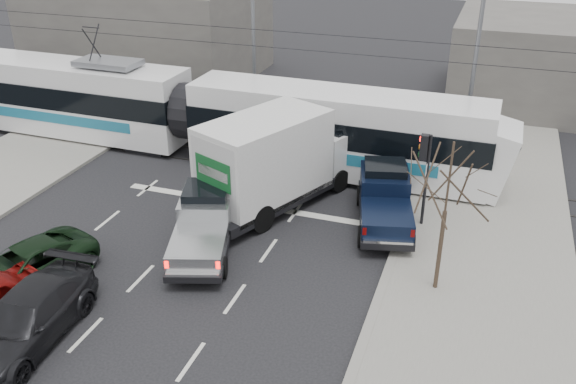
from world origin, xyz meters
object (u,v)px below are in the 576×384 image
(navy_pickup, at_px, (385,197))
(green_car, at_px, (25,266))
(silver_pickup, at_px, (205,220))
(box_truck, at_px, (277,161))
(dark_car, at_px, (27,319))
(traffic_signal, at_px, (425,161))
(street_lamp_near, at_px, (472,50))
(tram, at_px, (190,113))
(bare_tree, at_px, (449,185))
(street_lamp_far, at_px, (250,24))

(navy_pickup, bearing_deg, green_car, -156.30)
(silver_pickup, relative_size, navy_pickup, 1.06)
(box_truck, xyz_separation_m, dark_car, (-3.79, -10.21, -1.16))
(traffic_signal, relative_size, green_car, 0.78)
(street_lamp_near, bearing_deg, green_car, -128.78)
(tram, distance_m, navy_pickup, 10.87)
(street_lamp_near, distance_m, box_truck, 10.46)
(traffic_signal, relative_size, silver_pickup, 0.63)
(navy_pickup, bearing_deg, box_truck, 165.07)
(bare_tree, relative_size, silver_pickup, 0.88)
(tram, distance_m, dark_car, 14.13)
(street_lamp_near, height_order, navy_pickup, street_lamp_near)
(bare_tree, xyz_separation_m, traffic_signal, (-1.13, 4.00, -1.05))
(traffic_signal, bearing_deg, silver_pickup, -151.68)
(traffic_signal, height_order, silver_pickup, traffic_signal)
(traffic_signal, distance_m, box_truck, 5.79)
(green_car, height_order, dark_car, dark_car)
(street_lamp_near, distance_m, navy_pickup, 8.84)
(tram, bearing_deg, dark_car, -81.10)
(street_lamp_near, relative_size, street_lamp_far, 1.00)
(street_lamp_far, bearing_deg, traffic_signal, -41.72)
(street_lamp_far, height_order, dark_car, street_lamp_far)
(street_lamp_far, relative_size, dark_car, 1.77)
(green_car, bearing_deg, tram, 108.50)
(box_truck, height_order, navy_pickup, box_truck)
(traffic_signal, xyz_separation_m, street_lamp_far, (-10.66, 9.50, 2.37))
(street_lamp_far, bearing_deg, box_truck, -62.52)
(bare_tree, distance_m, tram, 14.91)
(street_lamp_far, relative_size, tram, 0.32)
(street_lamp_far, height_order, green_car, street_lamp_far)
(tram, height_order, silver_pickup, tram)
(tram, bearing_deg, bare_tree, -30.70)
(silver_pickup, bearing_deg, navy_pickup, 15.19)
(silver_pickup, relative_size, box_truck, 0.71)
(box_truck, bearing_deg, silver_pickup, -85.50)
(street_lamp_near, bearing_deg, traffic_signal, -96.41)
(traffic_signal, bearing_deg, box_truck, 179.67)
(dark_car, bearing_deg, silver_pickup, 65.25)
(street_lamp_far, distance_m, tram, 6.58)
(tram, bearing_deg, silver_pickup, -58.89)
(street_lamp_far, xyz_separation_m, navy_pickup, (9.32, -9.55, -4.06))
(street_lamp_near, relative_size, box_truck, 1.12)
(traffic_signal, height_order, street_lamp_far, street_lamp_far)
(box_truck, bearing_deg, tram, 170.70)
(silver_pickup, distance_m, dark_car, 6.83)
(street_lamp_near, relative_size, dark_car, 1.77)
(street_lamp_near, xyz_separation_m, navy_pickup, (-2.18, -7.55, -4.06))
(silver_pickup, height_order, green_car, silver_pickup)
(box_truck, xyz_separation_m, green_car, (-5.79, -7.92, -1.25))
(street_lamp_near, xyz_separation_m, dark_car, (-10.36, -17.68, -4.37))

